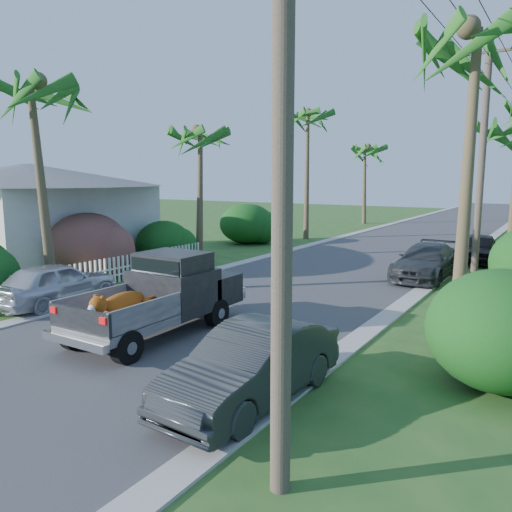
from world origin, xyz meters
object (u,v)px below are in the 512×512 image
Objects in this scene: pickup_truck at (166,294)px; utility_pole_a at (283,126)px; palm_l_c at (308,114)px; house_left at (30,217)px; palm_l_b at (199,131)px; parked_car_rn at (252,366)px; parked_car_rf at (479,248)px; palm_l_d at (366,147)px; utility_pole_b at (482,161)px; parked_car_ln at (56,284)px; palm_r_a at (477,29)px; parked_car_rm at (426,262)px; palm_l_a at (35,83)px.

utility_pole_a reaches higher than pickup_truck.
palm_l_c reaches higher than house_left.
parked_car_rn is at bearing -48.33° from palm_l_b.
parked_car_rf is at bearing 89.25° from parked_car_rn.
utility_pole_b is at bearing -60.05° from palm_l_d.
parked_car_rf is at bearing -125.40° from parked_car_ln.
palm_l_b is 0.96× the size of palm_l_d.
utility_pole_b is (12.10, -21.00, -1.84)m from palm_l_d.
palm_r_a is 20.04m from house_left.
parked_car_rm is 15.39m from palm_l_a.
utility_pole_a reaches higher than palm_l_b.
utility_pole_a is (12.10, -36.00, -1.84)m from palm_l_d.
utility_pole_a is at bearing -36.30° from pickup_truck.
utility_pole_b is (0.00, 15.00, 0.00)m from utility_pole_a.
palm_l_b is at bearing 93.81° from palm_l_a.
parked_car_rf is 14.39m from palm_l_b.
palm_l_c is 17.54m from house_left.
parked_car_rm is 1.15× the size of parked_car_ln.
parked_car_rn is 18.23m from parked_car_rf.
palm_l_b is at bearing -174.13° from parked_car_rm.
pickup_truck is at bearing -118.42° from utility_pole_b.
pickup_truck is 8.05m from utility_pole_a.
palm_l_b is (-6.59, 9.73, 5.14)m from pickup_truck.
parked_car_rn is 0.47× the size of palm_r_a.
palm_l_c is 1.19× the size of palm_l_d.
palm_l_a reaches higher than palm_l_d.
house_left is (-16.92, 7.05, 1.44)m from parked_car_rn.
parked_car_rm is 11.99m from palm_l_b.
house_left is 1.00× the size of utility_pole_b.
utility_pole_b is (1.76, 0.15, 3.93)m from parked_car_rm.
palm_l_a is (-1.20, 0.56, 6.25)m from parked_car_ln.
palm_l_c is 15.05m from utility_pole_b.
palm_l_c is at bearing 89.40° from palm_l_a.
parked_car_ln is 0.49× the size of palm_l_a.
house_left is at bearing -103.54° from palm_l_d.
utility_pole_b is at bearing 17.88° from house_left.
parked_car_rn is 36.07m from palm_l_d.
pickup_truck is 4.75m from parked_car_rn.
palm_l_b is 22.00m from palm_l_d.
parked_car_rf is 20.54m from utility_pole_a.
parked_car_rf is 0.43× the size of house_left.
palm_l_b is at bearing -94.57° from palm_l_c.
palm_l_d is 0.86× the size of utility_pole_b.
parked_car_rf is 0.53× the size of palm_l_b.
palm_l_b is (-0.60, 9.00, -0.79)m from palm_l_a.
palm_l_c is (-5.79, 19.73, 6.90)m from pickup_truck.
parked_car_ln reaches higher than parked_car_rm.
palm_l_b reaches higher than parked_car_rn.
palm_l_d is (-11.50, 15.85, 5.78)m from parked_car_rf.
palm_l_c reaches higher than parked_car_rn.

